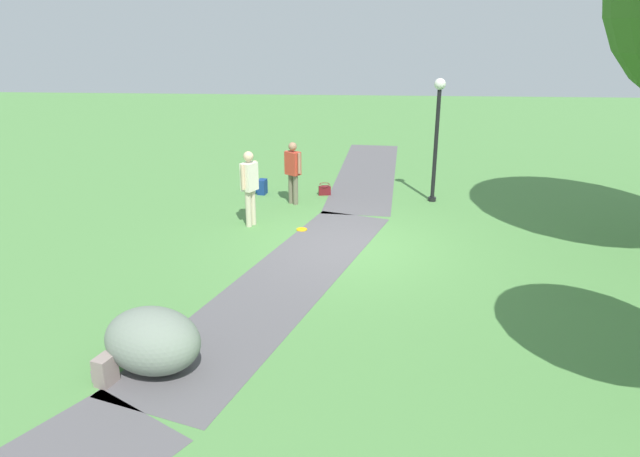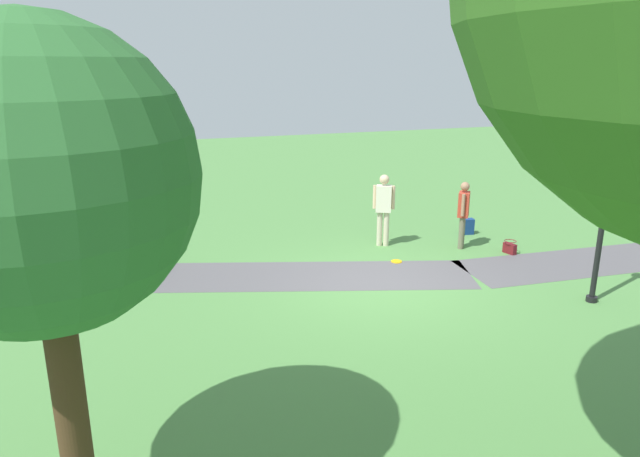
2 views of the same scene
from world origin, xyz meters
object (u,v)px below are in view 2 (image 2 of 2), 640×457
young_tree_near_path (39,180)px  lamp_post (606,199)px  man_near_boulder (384,205)px  lawn_boulder (128,250)px  backpack_by_boulder (110,255)px  handbag_on_grass (510,248)px  woman_with_handbag (463,210)px  spare_backpack_on_lawn (468,227)px  frisbee_on_grass (397,261)px

young_tree_near_path → lamp_post: bearing=-164.1°
man_near_boulder → lawn_boulder: bearing=-2.9°
man_near_boulder → backpack_by_boulder: (6.17, -0.83, -0.81)m
backpack_by_boulder → handbag_on_grass: bearing=164.7°
young_tree_near_path → lawn_boulder: (-0.66, -7.09, -2.88)m
woman_with_handbag → lamp_post: bearing=97.6°
woman_with_handbag → spare_backpack_on_lawn: 1.42m
lamp_post → woman_with_handbag: 3.74m
spare_backpack_on_lawn → frisbee_on_grass: size_ratio=1.64×
backpack_by_boulder → frisbee_on_grass: size_ratio=1.64×
lawn_boulder → woman_with_handbag: bearing=171.8°
young_tree_near_path → woman_with_handbag: 10.39m
lamp_post → man_near_boulder: lamp_post is taller
backpack_by_boulder → young_tree_near_path: bearing=87.9°
lawn_boulder → backpack_by_boulder: size_ratio=4.02×
man_near_boulder → backpack_by_boulder: bearing=-7.6°
lawn_boulder → spare_backpack_on_lawn: lawn_boulder is taller
backpack_by_boulder → frisbee_on_grass: (-5.94, 2.01, -0.18)m
lamp_post → frisbee_on_grass: size_ratio=12.76×
young_tree_near_path → handbag_on_grass: (-8.94, -5.26, -3.18)m
lamp_post → woman_with_handbag: lamp_post is taller
lamp_post → man_near_boulder: size_ratio=1.80×
frisbee_on_grass → handbag_on_grass: bearing=172.6°
lamp_post → man_near_boulder: (2.15, -4.35, -0.93)m
young_tree_near_path → lawn_boulder: bearing=-95.3°
young_tree_near_path → man_near_boulder: young_tree_near_path is taller
woman_with_handbag → man_near_boulder: size_ratio=0.92×
lamp_post → backpack_by_boulder: bearing=-31.9°
spare_backpack_on_lawn → lamp_post: bearing=85.9°
man_near_boulder → backpack_by_boulder: man_near_boulder is taller
woman_with_handbag → handbag_on_grass: woman_with_handbag is taller
woman_with_handbag → handbag_on_grass: 1.35m
lawn_boulder → young_tree_near_path: bearing=84.7°
handbag_on_grass → spare_backpack_on_lawn: bearing=-89.6°
woman_with_handbag → man_near_boulder: man_near_boulder is taller
young_tree_near_path → lamp_post: 9.05m
lamp_post → lawn_boulder: 9.32m
man_near_boulder → spare_backpack_on_lawn: bearing=-176.7°
handbag_on_grass → backpack_by_boulder: size_ratio=0.84×
handbag_on_grass → spare_backpack_on_lawn: size_ratio=0.84×
handbag_on_grass → woman_with_handbag: bearing=-42.7°
young_tree_near_path → spare_backpack_on_lawn: size_ratio=11.62×
lamp_post → lawn_boulder: lamp_post is taller
young_tree_near_path → backpack_by_boulder: bearing=-92.1°
woman_with_handbag → frisbee_on_grass: woman_with_handbag is taller
lawn_boulder → spare_backpack_on_lawn: (-8.27, 0.14, -0.25)m
young_tree_near_path → man_near_boulder: 9.65m
woman_with_handbag → young_tree_near_path: bearing=36.5°
man_near_boulder → handbag_on_grass: 3.05m
spare_backpack_on_lawn → backpack_by_boulder: bearing=-4.5°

